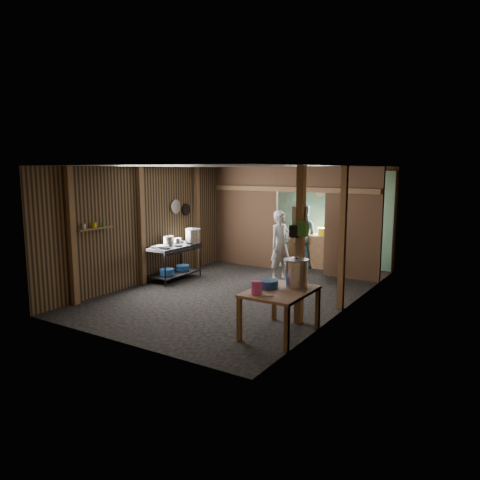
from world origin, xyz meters
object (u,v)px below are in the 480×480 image
Objects in this scene: prep_table at (280,312)px; stock_pot at (296,273)px; pink_bucket at (257,287)px; stove_pot_large at (193,236)px; yellow_tub at (324,232)px; gas_range at (174,262)px; cook at (280,245)px.

stock_pot reaches higher than prep_table.
pink_bucket is at bearing -117.26° from prep_table.
yellow_tub is at bearing 47.69° from stove_pot_large.
gas_range is at bearing 153.59° from prep_table.
stove_pot_large is at bearing 130.98° from cook.
stove_pot_large is 1.79× the size of pink_bucket.
pink_bucket reaches higher than prep_table.
yellow_tub is at bearing 106.38° from stock_pot.
cook is (-1.73, 2.84, -0.11)m from stock_pot.
yellow_tub is at bearing 5.54° from cook.
cook is at bearing 117.10° from prep_table.
stove_pot_large reaches higher than prep_table.
cook reaches higher than yellow_tub.
stove_pot_large is 4.33m from pink_bucket.
stock_pot reaches higher than gas_range.
cook is at bearing -102.63° from yellow_tub.
stock_pot is at bearing -73.62° from yellow_tub.
gas_range is at bearing 158.39° from stock_pot.
prep_table is 0.74× the size of cook.
stock_pot is 4.76m from yellow_tub.
gas_range is 2.96× the size of stock_pot.
stock_pot is at bearing -130.54° from cook.
yellow_tub reaches higher than gas_range.
cook is at bearing 121.29° from stock_pot.
pink_bucket is at bearing -78.84° from yellow_tub.
stock_pot is at bearing 72.67° from prep_table.
stove_pot_large is 3.42m from yellow_tub.
gas_range is 6.79× the size of pink_bucket.
stock_pot reaches higher than pink_bucket.
pink_bucket is at bearing -39.47° from stove_pot_large.
stove_pot_large is 4.18m from stock_pot.
stock_pot is 1.32× the size of yellow_tub.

